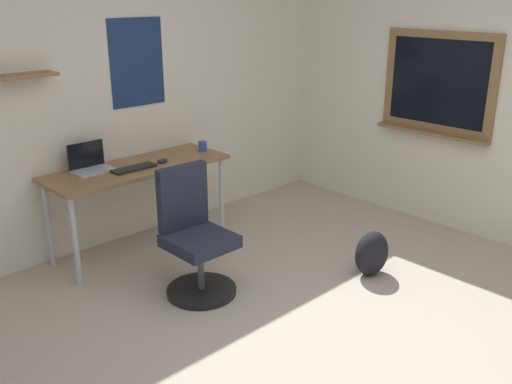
% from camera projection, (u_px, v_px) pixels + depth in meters
% --- Properties ---
extents(ground_plane, '(5.20, 5.20, 0.00)m').
position_uv_depth(ground_plane, '(323.00, 352.00, 3.55)').
color(ground_plane, '#ADA393').
rests_on(ground_plane, ground).
extents(wall_back, '(5.00, 0.30, 2.60)m').
position_uv_depth(wall_back, '(106.00, 95.00, 4.78)').
color(wall_back, silver).
rests_on(wall_back, ground).
extents(desk, '(1.56, 0.58, 0.75)m').
position_uv_depth(desk, '(138.00, 174.00, 4.76)').
color(desk, olive).
rests_on(desk, ground).
extents(office_chair, '(0.52, 0.52, 0.95)m').
position_uv_depth(office_chair, '(195.00, 241.00, 4.15)').
color(office_chair, black).
rests_on(office_chair, ground).
extents(laptop, '(0.31, 0.21, 0.23)m').
position_uv_depth(laptop, '(90.00, 164.00, 4.59)').
color(laptop, '#ADAFB5').
rests_on(laptop, desk).
extents(keyboard, '(0.37, 0.13, 0.02)m').
position_uv_depth(keyboard, '(134.00, 168.00, 4.64)').
color(keyboard, black).
rests_on(keyboard, desk).
extents(computer_mouse, '(0.10, 0.06, 0.03)m').
position_uv_depth(computer_mouse, '(162.00, 161.00, 4.81)').
color(computer_mouse, '#262628').
rests_on(computer_mouse, desk).
extents(coffee_mug, '(0.08, 0.08, 0.09)m').
position_uv_depth(coffee_mug, '(203.00, 146.00, 5.15)').
color(coffee_mug, '#334CA5').
rests_on(coffee_mug, desk).
extents(backpack, '(0.32, 0.22, 0.36)m').
position_uv_depth(backpack, '(372.00, 253.00, 4.47)').
color(backpack, black).
rests_on(backpack, ground).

